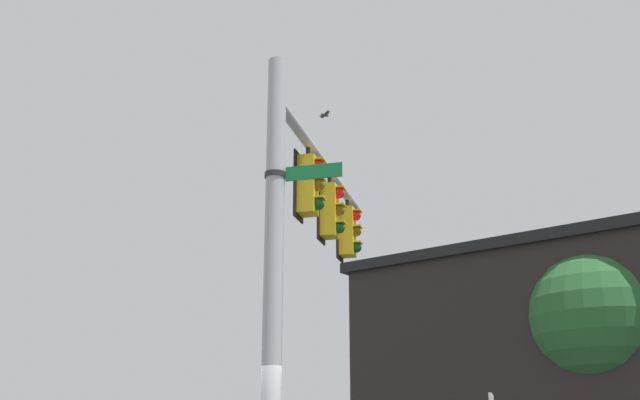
% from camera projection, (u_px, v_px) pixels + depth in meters
% --- Properties ---
extents(signal_pole, '(0.29, 0.29, 7.26)m').
position_uv_depth(signal_pole, '(273.00, 286.00, 10.89)').
color(signal_pole, '#ADB2B7').
rests_on(signal_pole, ground).
extents(mast_arm, '(5.96, 0.18, 0.18)m').
position_uv_depth(mast_arm, '(325.00, 166.00, 14.54)').
color(mast_arm, '#ADB2B7').
extents(traffic_light_nearest_pole, '(0.54, 0.49, 1.31)m').
position_uv_depth(traffic_light_nearest_pole, '(309.00, 185.00, 13.20)').
color(traffic_light_nearest_pole, black).
extents(traffic_light_mid_inner, '(0.54, 0.49, 1.31)m').
position_uv_depth(traffic_light_mid_inner, '(331.00, 211.00, 14.62)').
color(traffic_light_mid_inner, black).
extents(traffic_light_mid_outer, '(0.54, 0.49, 1.31)m').
position_uv_depth(traffic_light_mid_outer, '(348.00, 232.00, 16.04)').
color(traffic_light_mid_outer, black).
extents(street_name_sign, '(0.33, 1.20, 0.22)m').
position_uv_depth(street_name_sign, '(291.00, 174.00, 11.35)').
color(street_name_sign, '#147238').
extents(bird_flying, '(0.31, 0.32, 0.08)m').
position_uv_depth(bird_flying, '(325.00, 115.00, 18.78)').
color(bird_flying, '#4C4742').
extents(storefront_building, '(11.17, 13.48, 6.68)m').
position_uv_depth(storefront_building, '(587.00, 374.00, 20.92)').
color(storefront_building, '#282321').
rests_on(storefront_building, ground).
extents(tree_by_storefront, '(3.44, 3.44, 6.19)m').
position_uv_depth(tree_by_storefront, '(599.00, 319.00, 18.75)').
color(tree_by_storefront, '#4C3823').
rests_on(tree_by_storefront, ground).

